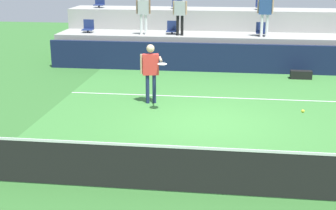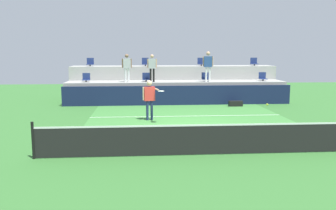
{
  "view_description": "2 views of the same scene",
  "coord_description": "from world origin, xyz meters",
  "px_view_note": "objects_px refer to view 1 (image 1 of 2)",
  "views": [
    {
      "loc": [
        0.47,
        -11.75,
        4.06
      ],
      "look_at": [
        -0.87,
        -1.31,
        0.85
      ],
      "focal_mm": 50.25,
      "sensor_mm": 36.0,
      "label": 1
    },
    {
      "loc": [
        -2.17,
        -14.15,
        3.02
      ],
      "look_at": [
        -1.14,
        -1.02,
        1.06
      ],
      "focal_mm": 38.45,
      "sensor_mm": 36.0,
      "label": 2
    }
  ],
  "objects_px": {
    "stadium_chair_lower_far_left": "(88,27)",
    "stadium_chair_upper_left": "(177,3)",
    "stadium_chair_lower_left": "(172,29)",
    "spectator_in_white": "(143,10)",
    "equipment_bag": "(301,75)",
    "spectator_leaning_on_rail": "(265,9)",
    "spectator_in_grey": "(180,11)",
    "stadium_chair_upper_right": "(261,4)",
    "tennis_player": "(151,68)",
    "tennis_ball": "(303,111)",
    "stadium_chair_lower_right": "(262,30)",
    "stadium_chair_upper_far_left": "(99,3)"
  },
  "relations": [
    {
      "from": "stadium_chair_lower_far_left",
      "to": "stadium_chair_upper_left",
      "type": "relative_size",
      "value": 1.0
    },
    {
      "from": "stadium_chair_lower_left",
      "to": "spectator_in_white",
      "type": "xyz_separation_m",
      "value": [
        -1.11,
        -0.38,
        0.76
      ]
    },
    {
      "from": "stadium_chair_lower_far_left",
      "to": "equipment_bag",
      "type": "distance_m",
      "value": 8.77
    },
    {
      "from": "stadium_chair_lower_left",
      "to": "spectator_leaning_on_rail",
      "type": "height_order",
      "value": "spectator_leaning_on_rail"
    },
    {
      "from": "spectator_in_grey",
      "to": "spectator_leaning_on_rail",
      "type": "relative_size",
      "value": 0.9
    },
    {
      "from": "stadium_chair_lower_far_left",
      "to": "stadium_chair_upper_left",
      "type": "xyz_separation_m",
      "value": [
        3.51,
        1.8,
        0.85
      ]
    },
    {
      "from": "stadium_chair_upper_right",
      "to": "tennis_player",
      "type": "height_order",
      "value": "stadium_chair_upper_right"
    },
    {
      "from": "stadium_chair_upper_right",
      "to": "equipment_bag",
      "type": "height_order",
      "value": "stadium_chair_upper_right"
    },
    {
      "from": "tennis_player",
      "to": "tennis_ball",
      "type": "height_order",
      "value": "tennis_player"
    },
    {
      "from": "tennis_ball",
      "to": "stadium_chair_lower_right",
      "type": "bearing_deg",
      "value": 90.95
    },
    {
      "from": "stadium_chair_upper_right",
      "to": "spectator_in_white",
      "type": "xyz_separation_m",
      "value": [
        -4.71,
        -2.18,
        -0.09
      ]
    },
    {
      "from": "stadium_chair_lower_left",
      "to": "stadium_chair_upper_left",
      "type": "bearing_deg",
      "value": 90.25
    },
    {
      "from": "stadium_chair_lower_left",
      "to": "stadium_chair_upper_far_left",
      "type": "relative_size",
      "value": 1.0
    },
    {
      "from": "spectator_in_white",
      "to": "equipment_bag",
      "type": "xyz_separation_m",
      "value": [
        6.04,
        -1.58,
        -2.07
      ]
    },
    {
      "from": "stadium_chair_lower_far_left",
      "to": "spectator_leaning_on_rail",
      "type": "height_order",
      "value": "spectator_leaning_on_rail"
    },
    {
      "from": "stadium_chair_lower_left",
      "to": "stadium_chair_upper_far_left",
      "type": "distance_m",
      "value": 4.02
    },
    {
      "from": "stadium_chair_lower_left",
      "to": "tennis_player",
      "type": "distance_m",
      "value": 5.71
    },
    {
      "from": "stadium_chair_lower_right",
      "to": "tennis_ball",
      "type": "height_order",
      "value": "stadium_chair_lower_right"
    },
    {
      "from": "equipment_bag",
      "to": "spectator_in_grey",
      "type": "bearing_deg",
      "value": 160.96
    },
    {
      "from": "stadium_chair_lower_far_left",
      "to": "stadium_chair_upper_right",
      "type": "xyz_separation_m",
      "value": [
        7.11,
        1.8,
        0.85
      ]
    },
    {
      "from": "spectator_in_white",
      "to": "tennis_ball",
      "type": "height_order",
      "value": "spectator_in_white"
    },
    {
      "from": "stadium_chair_upper_right",
      "to": "tennis_player",
      "type": "distance_m",
      "value": 8.38
    },
    {
      "from": "stadium_chair_lower_far_left",
      "to": "tennis_player",
      "type": "xyz_separation_m",
      "value": [
        3.57,
        -5.7,
        -0.37
      ]
    },
    {
      "from": "stadium_chair_lower_far_left",
      "to": "stadium_chair_upper_far_left",
      "type": "xyz_separation_m",
      "value": [
        0.02,
        1.8,
        0.85
      ]
    },
    {
      "from": "stadium_chair_upper_left",
      "to": "spectator_leaning_on_rail",
      "type": "relative_size",
      "value": 0.29
    },
    {
      "from": "stadium_chair_lower_far_left",
      "to": "stadium_chair_lower_left",
      "type": "height_order",
      "value": "same"
    },
    {
      "from": "stadium_chair_upper_right",
      "to": "spectator_leaning_on_rail",
      "type": "height_order",
      "value": "spectator_leaning_on_rail"
    },
    {
      "from": "stadium_chair_lower_far_left",
      "to": "spectator_leaning_on_rail",
      "type": "distance_m",
      "value": 7.22
    },
    {
      "from": "tennis_ball",
      "to": "equipment_bag",
      "type": "bearing_deg",
      "value": 81.75
    },
    {
      "from": "tennis_ball",
      "to": "stadium_chair_lower_left",
      "type": "bearing_deg",
      "value": 110.22
    },
    {
      "from": "stadium_chair_upper_far_left",
      "to": "spectator_in_white",
      "type": "height_order",
      "value": "spectator_in_white"
    },
    {
      "from": "equipment_bag",
      "to": "stadium_chair_upper_left",
      "type": "bearing_deg",
      "value": 142.68
    },
    {
      "from": "stadium_chair_lower_left",
      "to": "equipment_bag",
      "type": "bearing_deg",
      "value": -21.73
    },
    {
      "from": "stadium_chair_lower_right",
      "to": "spectator_in_grey",
      "type": "bearing_deg",
      "value": -173.21
    },
    {
      "from": "stadium_chair_upper_right",
      "to": "tennis_ball",
      "type": "height_order",
      "value": "stadium_chair_upper_right"
    },
    {
      "from": "tennis_player",
      "to": "equipment_bag",
      "type": "bearing_deg",
      "value": 37.46
    },
    {
      "from": "stadium_chair_lower_far_left",
      "to": "spectator_leaning_on_rail",
      "type": "xyz_separation_m",
      "value": [
        7.15,
        -0.38,
        0.87
      ]
    },
    {
      "from": "spectator_leaning_on_rail",
      "to": "equipment_bag",
      "type": "height_order",
      "value": "spectator_leaning_on_rail"
    },
    {
      "from": "tennis_player",
      "to": "spectator_in_grey",
      "type": "relative_size",
      "value": 1.1
    },
    {
      "from": "tennis_ball",
      "to": "stadium_chair_upper_right",
      "type": "bearing_deg",
      "value": 90.68
    },
    {
      "from": "stadium_chair_upper_far_left",
      "to": "spectator_in_white",
      "type": "xyz_separation_m",
      "value": [
        2.39,
        -2.18,
        -0.09
      ]
    },
    {
      "from": "spectator_leaning_on_rail",
      "to": "tennis_ball",
      "type": "distance_m",
      "value": 9.83
    },
    {
      "from": "stadium_chair_lower_far_left",
      "to": "tennis_player",
      "type": "bearing_deg",
      "value": -57.93
    },
    {
      "from": "stadium_chair_upper_right",
      "to": "spectator_leaning_on_rail",
      "type": "xyz_separation_m",
      "value": [
        0.04,
        -2.18,
        0.02
      ]
    },
    {
      "from": "stadium_chair_lower_far_left",
      "to": "tennis_player",
      "type": "relative_size",
      "value": 0.29
    },
    {
      "from": "stadium_chair_lower_left",
      "to": "spectator_leaning_on_rail",
      "type": "relative_size",
      "value": 0.29
    },
    {
      "from": "stadium_chair_lower_far_left",
      "to": "equipment_bag",
      "type": "height_order",
      "value": "stadium_chair_lower_far_left"
    },
    {
      "from": "tennis_ball",
      "to": "equipment_bag",
      "type": "height_order",
      "value": "tennis_ball"
    },
    {
      "from": "stadium_chair_lower_right",
      "to": "spectator_in_white",
      "type": "relative_size",
      "value": 0.32
    },
    {
      "from": "tennis_ball",
      "to": "equipment_bag",
      "type": "xyz_separation_m",
      "value": [
        1.19,
        8.19,
        -1.17
      ]
    }
  ]
}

